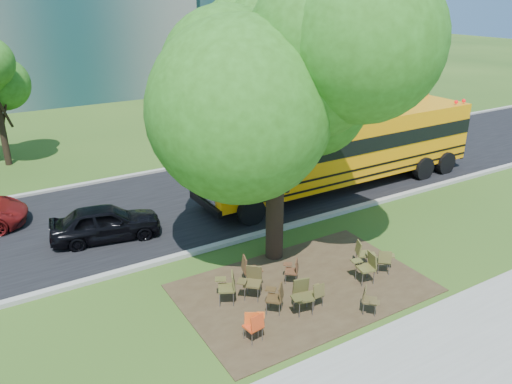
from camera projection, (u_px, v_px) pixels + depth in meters
ground at (265, 290)px, 14.36m from camera, size 160.00×160.00×0.00m
dirt_patch at (304, 288)px, 14.44m from camera, size 7.00×4.50×0.03m
asphalt_road at (173, 206)px, 19.92m from camera, size 80.00×8.00×0.04m
kerb_near at (218, 245)px, 16.72m from camera, size 80.00×0.25×0.14m
kerb_far at (139, 174)px, 23.16m from camera, size 80.00×0.25×0.14m
bg_tree_3 at (255, 49)px, 27.41m from camera, size 5.60×5.60×7.84m
bg_tree_4 at (375, 54)px, 30.69m from camera, size 5.00×5.00×6.85m
main_tree at (276, 100)px, 14.24m from camera, size 7.20×7.20×8.72m
school_bus at (352, 144)px, 21.57m from camera, size 13.01×3.05×3.17m
chair_0 at (255, 324)px, 12.07m from camera, size 0.55×0.55×0.83m
chair_1 at (253, 320)px, 12.26m from camera, size 0.66×0.52×0.78m
chair_2 at (276, 295)px, 13.16m from camera, size 0.59×0.75×0.87m
chair_3 at (302, 293)px, 13.15m from camera, size 0.72×0.56×0.96m
chair_4 at (317, 292)px, 13.40m from camera, size 0.50×0.47×0.77m
chair_5 at (368, 298)px, 13.14m from camera, size 0.53×0.67×0.78m
chair_6 at (367, 264)px, 14.53m from camera, size 0.57×0.72×0.97m
chair_7 at (385, 259)px, 15.00m from camera, size 0.71×0.56×0.82m
chair_8 at (228, 285)px, 13.56m from camera, size 0.62×0.78×0.95m
chair_9 at (252, 279)px, 13.80m from camera, size 0.82×0.65×0.95m
chair_10 at (249, 268)px, 14.41m from camera, size 0.56×0.71×0.91m
chair_11 at (293, 269)px, 14.53m from camera, size 0.53×0.67×0.78m
chair_12 at (362, 252)px, 15.34m from camera, size 0.56×0.72×0.87m
black_car at (106, 222)px, 17.10m from camera, size 3.88×2.12×1.25m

